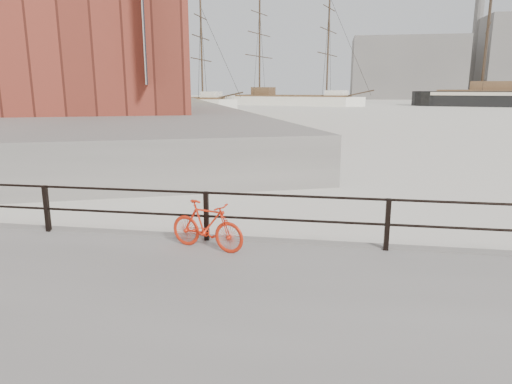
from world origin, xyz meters
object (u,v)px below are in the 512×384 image
at_px(workboat_near, 96,123).
at_px(workboat_far, 97,115).
at_px(schooner_left, 172,108).
at_px(schooner_mid, 292,105).
at_px(bicycle, 207,225).

height_order(workboat_near, workboat_far, same).
bearing_deg(workboat_near, schooner_left, 52.07).
xyz_separation_m(schooner_mid, schooner_left, (-18.45, -17.60, 0.00)).
bearing_deg(workboat_near, schooner_mid, 29.04).
bearing_deg(workboat_far, bicycle, -93.54).
height_order(bicycle, workboat_near, workboat_near).
height_order(schooner_left, workboat_near, schooner_left).
bearing_deg(bicycle, workboat_near, 138.68).
xyz_separation_m(bicycle, workboat_far, (-27.49, 46.55, -0.82)).
relative_size(schooner_left, workboat_far, 2.15).
bearing_deg(schooner_mid, workboat_far, -105.05).
bearing_deg(bicycle, schooner_left, 127.49).
height_order(bicycle, workboat_far, workboat_far).
distance_m(workboat_near, workboat_far, 14.09).
bearing_deg(workboat_near, workboat_far, 73.80).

